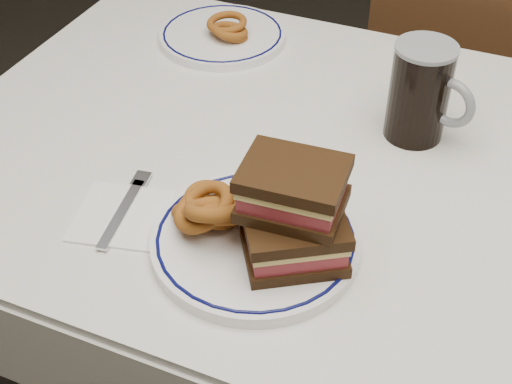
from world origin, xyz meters
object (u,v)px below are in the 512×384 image
at_px(reuben_sandwich, 294,214).
at_px(far_plate, 222,35).
at_px(chair_far, 469,72).
at_px(beer_mug, 421,92).
at_px(main_plate, 255,241).

height_order(reuben_sandwich, far_plate, reuben_sandwich).
xyz_separation_m(reuben_sandwich, far_plate, (-0.34, 0.51, -0.07)).
distance_m(chair_far, beer_mug, 0.70).
height_order(chair_far, beer_mug, chair_far).
height_order(chair_far, far_plate, chair_far).
distance_m(main_plate, far_plate, 0.57).
bearing_deg(chair_far, beer_mug, -91.74).
bearing_deg(far_plate, beer_mug, -21.27).
distance_m(chair_far, main_plate, 1.01).
relative_size(beer_mug, far_plate, 0.65).
height_order(main_plate, beer_mug, beer_mug).
height_order(chair_far, main_plate, chair_far).
bearing_deg(chair_far, reuben_sandwich, -95.95).
height_order(reuben_sandwich, beer_mug, beer_mug).
height_order(main_plate, reuben_sandwich, reuben_sandwich).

